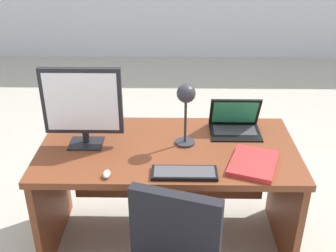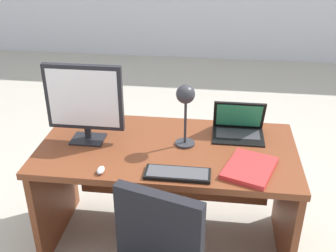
% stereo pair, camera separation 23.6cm
% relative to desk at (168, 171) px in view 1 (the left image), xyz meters
% --- Properties ---
extents(ground, '(12.00, 12.00, 0.00)m').
position_rel_desk_xyz_m(ground, '(0.00, 1.45, -0.54)').
color(ground, '#B7B2A3').
extents(desk, '(1.56, 0.79, 0.75)m').
position_rel_desk_xyz_m(desk, '(0.00, 0.00, 0.00)').
color(desk, brown).
rests_on(desk, ground).
extents(monitor, '(0.47, 0.16, 0.49)m').
position_rel_desk_xyz_m(monitor, '(-0.50, -0.03, 0.49)').
color(monitor, black).
rests_on(monitor, desk).
extents(laptop, '(0.32, 0.25, 0.22)m').
position_rel_desk_xyz_m(laptop, '(0.43, 0.18, 0.28)').
color(laptop, black).
rests_on(laptop, desk).
extents(keyboard, '(0.36, 0.13, 0.02)m').
position_rel_desk_xyz_m(keyboard, '(0.09, -0.34, 0.22)').
color(keyboard, black).
rests_on(keyboard, desk).
extents(mouse, '(0.04, 0.07, 0.03)m').
position_rel_desk_xyz_m(mouse, '(-0.32, -0.37, 0.23)').
color(mouse, silver).
rests_on(mouse, desk).
extents(desk_lamp, '(0.12, 0.14, 0.40)m').
position_rel_desk_xyz_m(desk_lamp, '(0.10, -0.03, 0.51)').
color(desk_lamp, '#2D2D33').
rests_on(desk_lamp, desk).
extents(book, '(0.34, 0.38, 0.03)m').
position_rel_desk_xyz_m(book, '(0.48, -0.25, 0.23)').
color(book, red).
rests_on(book, desk).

